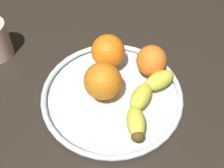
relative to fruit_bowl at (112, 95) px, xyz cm
name	(u,v)px	position (x,y,z in cm)	size (l,w,h in cm)	color
ground_plane	(112,103)	(0.00, 0.00, -2.92)	(155.44, 155.44, 4.00)	black
fruit_bowl	(112,95)	(0.00, 0.00, 0.00)	(30.66, 30.66, 1.80)	silver
banana	(145,100)	(0.52, 7.55, 2.71)	(20.07, 8.11, 3.65)	yellow
orange_back_left	(108,51)	(-7.73, -4.10, 4.68)	(7.59, 7.59, 7.59)	orange
orange_center	(103,81)	(0.70, -1.74, 4.84)	(7.91, 7.91, 7.91)	orange
orange_back_right	(151,60)	(-9.09, 5.64, 4.26)	(6.75, 6.75, 6.75)	orange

